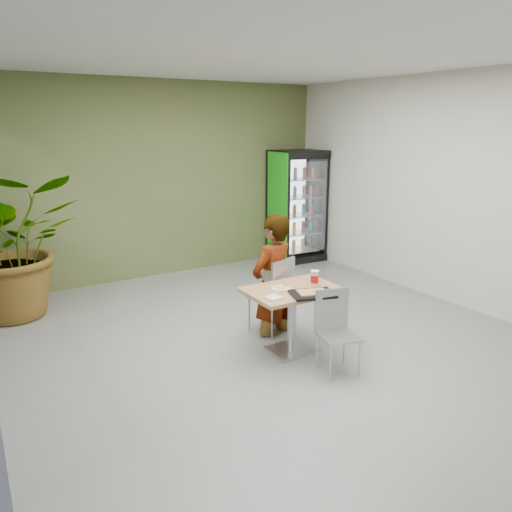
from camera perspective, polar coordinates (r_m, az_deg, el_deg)
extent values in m
plane|color=slate|center=(5.82, 2.50, -10.60)|extent=(7.00, 7.00, 0.00)
cube|color=#A67F47|center=(5.50, 4.20, -3.95)|extent=(1.03, 0.73, 0.04)
cylinder|color=#A7AAAC|center=(5.63, 4.13, -7.56)|extent=(0.10, 0.10, 0.71)
cube|color=#A7AAAC|center=(5.77, 4.06, -10.63)|extent=(0.51, 0.42, 0.04)
cube|color=#A7AAAC|center=(6.14, 1.60, -4.61)|extent=(0.53, 0.53, 0.03)
cube|color=#A7AAAC|center=(5.94, 3.12, -2.74)|extent=(0.41, 0.16, 0.50)
cylinder|color=#A7AAAC|center=(6.46, 1.35, -5.75)|extent=(0.02, 0.02, 0.45)
cylinder|color=#A7AAAC|center=(6.20, -0.79, -6.65)|extent=(0.02, 0.02, 0.45)
cylinder|color=#A7AAAC|center=(6.25, 3.94, -6.50)|extent=(0.02, 0.02, 0.45)
cylinder|color=#A7AAAC|center=(5.98, 1.83, -7.47)|extent=(0.02, 0.02, 0.45)
cube|color=#A7AAAC|center=(5.22, 9.41, -9.01)|extent=(0.46, 0.46, 0.03)
cube|color=#A7AAAC|center=(5.28, 8.62, -6.04)|extent=(0.37, 0.12, 0.45)
cylinder|color=#A7AAAC|center=(5.11, 8.51, -12.04)|extent=(0.02, 0.02, 0.41)
cylinder|color=#A7AAAC|center=(5.25, 11.75, -11.43)|extent=(0.02, 0.02, 0.41)
cylinder|color=#A7AAAC|center=(5.37, 6.95, -10.59)|extent=(0.02, 0.02, 0.41)
cylinder|color=#A7AAAC|center=(5.50, 10.06, -10.05)|extent=(0.02, 0.02, 0.41)
imported|color=black|center=(6.06, 1.87, -3.51)|extent=(0.75, 0.60, 1.78)
cylinder|color=silver|center=(5.48, 2.92, -3.71)|extent=(0.21, 0.21, 0.01)
cylinder|color=silver|center=(5.62, 6.71, -2.55)|extent=(0.09, 0.09, 0.16)
cylinder|color=red|center=(5.62, 6.71, -2.59)|extent=(0.09, 0.09, 0.09)
cylinder|color=silver|center=(5.59, 6.74, -1.73)|extent=(0.09, 0.09, 0.01)
cube|color=silver|center=(5.18, 2.05, -4.78)|extent=(0.16, 0.16, 0.02)
cube|color=black|center=(5.30, 6.48, -4.34)|extent=(0.53, 0.46, 0.03)
cube|color=black|center=(9.34, 4.77, 5.70)|extent=(0.96, 0.76, 2.04)
cube|color=green|center=(9.07, 2.40, 5.47)|extent=(0.05, 0.70, 2.00)
cube|color=silver|center=(9.06, 6.08, 5.51)|extent=(0.73, 0.05, 1.63)
imported|color=#2A6026|center=(7.25, -26.04, 1.03)|extent=(1.74, 1.52, 1.91)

